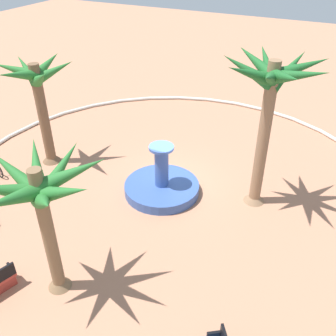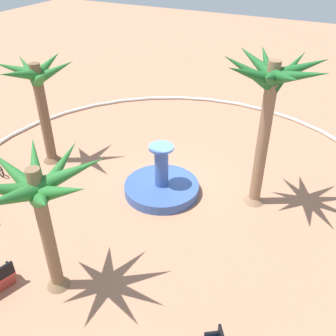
# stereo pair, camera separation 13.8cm
# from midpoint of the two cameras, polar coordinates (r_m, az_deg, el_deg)

# --- Properties ---
(ground_plane) EXTENTS (80.00, 80.00, 0.00)m
(ground_plane) POSITION_cam_midpoint_polar(r_m,az_deg,el_deg) (18.34, 0.17, -2.25)
(ground_plane) COLOR tan
(plaza_curb) EXTENTS (21.05, 21.05, 0.20)m
(plaza_curb) POSITION_cam_midpoint_polar(r_m,az_deg,el_deg) (18.28, 0.17, -2.00)
(plaza_curb) COLOR silver
(plaza_curb) RESTS_ON ground
(fountain) EXTENTS (3.44, 3.44, 2.45)m
(fountain) POSITION_cam_midpoint_polar(r_m,az_deg,el_deg) (17.55, -1.16, -2.73)
(fountain) COLOR #38569E
(fountain) RESTS_ON ground
(palm_tree_near_fountain) EXTENTS (4.08, 4.15, 6.66)m
(palm_tree_near_fountain) POSITION_cam_midpoint_polar(r_m,az_deg,el_deg) (15.11, 14.82, 10.88)
(palm_tree_near_fountain) COLOR #8E6B4C
(palm_tree_near_fountain) RESTS_ON ground
(palm_tree_by_curb) EXTENTS (3.86, 3.56, 5.45)m
(palm_tree_by_curb) POSITION_cam_midpoint_polar(r_m,az_deg,el_deg) (19.32, -19.15, 10.91)
(palm_tree_by_curb) COLOR brown
(palm_tree_by_curb) RESTS_ON ground
(palm_tree_mid_plaza) EXTENTS (4.03, 4.08, 5.06)m
(palm_tree_mid_plaza) POSITION_cam_midpoint_polar(r_m,az_deg,el_deg) (11.66, -18.90, -3.95)
(palm_tree_mid_plaza) COLOR brown
(palm_tree_mid_plaza) RESTS_ON ground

